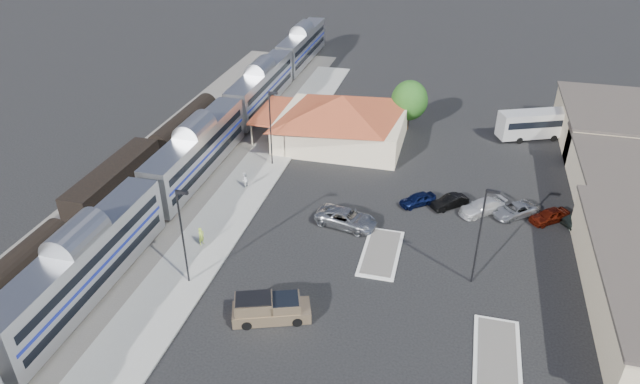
% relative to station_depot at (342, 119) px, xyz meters
% --- Properties ---
extents(ground, '(280.00, 280.00, 0.00)m').
position_rel_station_depot_xyz_m(ground, '(4.56, -24.00, -3.13)').
color(ground, black).
rests_on(ground, ground).
extents(railbed, '(16.00, 100.00, 0.12)m').
position_rel_station_depot_xyz_m(railbed, '(-16.44, -16.00, -3.07)').
color(railbed, '#4C4944').
rests_on(railbed, ground).
extents(platform, '(5.50, 92.00, 0.18)m').
position_rel_station_depot_xyz_m(platform, '(-7.44, -18.00, -3.04)').
color(platform, gray).
rests_on(platform, ground).
extents(passenger_train, '(3.00, 104.00, 5.55)m').
position_rel_station_depot_xyz_m(passenger_train, '(-13.44, -12.53, -0.26)').
color(passenger_train, silver).
rests_on(passenger_train, ground).
extents(freight_cars, '(2.80, 46.00, 4.00)m').
position_rel_station_depot_xyz_m(freight_cars, '(-19.44, -19.63, -1.21)').
color(freight_cars, black).
rests_on(freight_cars, ground).
extents(station_depot, '(18.35, 12.24, 6.20)m').
position_rel_station_depot_xyz_m(station_depot, '(0.00, 0.00, 0.00)').
color(station_depot, beige).
rests_on(station_depot, ground).
extents(traffic_island_south, '(3.30, 7.50, 0.21)m').
position_rel_station_depot_xyz_m(traffic_island_south, '(8.56, -22.00, -3.03)').
color(traffic_island_south, silver).
rests_on(traffic_island_south, ground).
extents(traffic_island_north, '(3.30, 7.50, 0.21)m').
position_rel_station_depot_xyz_m(traffic_island_north, '(18.56, -32.00, -3.03)').
color(traffic_island_north, silver).
rests_on(traffic_island_north, ground).
extents(lamp_plat_s, '(1.08, 0.25, 9.00)m').
position_rel_station_depot_xyz_m(lamp_plat_s, '(-6.34, -30.00, 2.21)').
color(lamp_plat_s, black).
rests_on(lamp_plat_s, ground).
extents(lamp_plat_n, '(1.08, 0.25, 9.00)m').
position_rel_station_depot_xyz_m(lamp_plat_n, '(-6.34, -8.00, 2.21)').
color(lamp_plat_n, black).
rests_on(lamp_plat_n, ground).
extents(lamp_lot, '(1.08, 0.25, 9.00)m').
position_rel_station_depot_xyz_m(lamp_lot, '(16.66, -24.00, 2.21)').
color(lamp_lot, black).
rests_on(lamp_lot, ground).
extents(tree_depot, '(4.71, 4.71, 6.63)m').
position_rel_station_depot_xyz_m(tree_depot, '(7.56, 6.00, 0.89)').
color(tree_depot, '#382314').
rests_on(tree_depot, ground).
extents(pickup_truck, '(6.36, 4.08, 2.06)m').
position_rel_station_depot_xyz_m(pickup_truck, '(1.68, -32.41, -2.15)').
color(pickup_truck, '#9D8361').
rests_on(pickup_truck, ground).
extents(suv, '(6.45, 3.92, 1.67)m').
position_rel_station_depot_xyz_m(suv, '(4.56, -18.32, -2.29)').
color(suv, '#A1A4A8').
rests_on(suv, ground).
extents(coach_bus, '(11.47, 6.75, 3.66)m').
position_rel_station_depot_xyz_m(coach_bus, '(24.35, 7.45, -1.02)').
color(coach_bus, silver).
rests_on(coach_bus, ground).
extents(person_a, '(0.60, 0.74, 1.76)m').
position_rel_station_depot_xyz_m(person_a, '(-7.59, -24.86, -2.07)').
color(person_a, '#A1BF3B').
rests_on(person_a, platform).
extents(person_b, '(0.84, 0.97, 1.72)m').
position_rel_station_depot_xyz_m(person_b, '(-7.57, -13.90, -2.09)').
color(person_b, white).
rests_on(person_b, platform).
extents(parked_car_a, '(3.96, 3.58, 1.31)m').
position_rel_station_depot_xyz_m(parked_car_a, '(10.85, -12.74, -2.48)').
color(parked_car_a, '#0B143B').
rests_on(parked_car_a, ground).
extents(parked_car_b, '(3.89, 3.59, 1.30)m').
position_rel_station_depot_xyz_m(parked_car_b, '(14.05, -12.44, -2.48)').
color(parked_car_b, black).
rests_on(parked_car_b, ground).
extents(parked_car_c, '(5.09, 4.67, 1.43)m').
position_rel_station_depot_xyz_m(parked_car_c, '(17.25, -12.74, -2.42)').
color(parked_car_c, white).
rests_on(parked_car_c, ground).
extents(parked_car_d, '(5.05, 4.64, 1.31)m').
position_rel_station_depot_xyz_m(parked_car_d, '(20.45, -12.44, -2.48)').
color(parked_car_d, '#989AA0').
rests_on(parked_car_d, ground).
extents(parked_car_e, '(4.28, 3.78, 1.40)m').
position_rel_station_depot_xyz_m(parked_car_e, '(23.65, -12.74, -2.43)').
color(parked_car_e, maroon).
rests_on(parked_car_e, ground).
extents(parked_car_f, '(4.44, 3.92, 1.46)m').
position_rel_station_depot_xyz_m(parked_car_f, '(26.85, -12.44, -2.40)').
color(parked_car_f, black).
rests_on(parked_car_f, ground).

